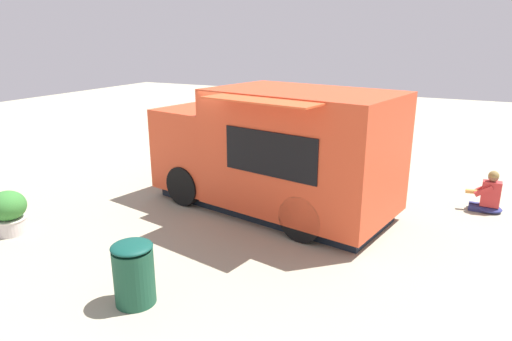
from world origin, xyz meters
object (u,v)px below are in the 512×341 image
food_truck (276,153)px  planter_flowering_near (229,148)px  planter_flowering_far (8,212)px  person_customer (489,196)px  trash_bin (134,273)px

food_truck → planter_flowering_near: (3.00, 2.82, -0.86)m
planter_flowering_near → planter_flowering_far: planter_flowering_far is taller
person_customer → planter_flowering_far: bearing=122.9°
person_customer → trash_bin: size_ratio=0.98×
planter_flowering_far → trash_bin: size_ratio=0.91×
food_truck → planter_flowering_far: size_ratio=6.58×
person_customer → trash_bin: trash_bin is taller
food_truck → planter_flowering_far: food_truck is taller
person_customer → planter_flowering_near: (1.18, 6.83, 0.01)m
trash_bin → food_truck: bearing=-4.2°
food_truck → planter_flowering_far: 5.14m
planter_flowering_near → planter_flowering_far: size_ratio=0.85×
planter_flowering_near → trash_bin: size_ratio=0.78×
planter_flowering_near → trash_bin: 7.46m
planter_flowering_near → trash_bin: bearing=-160.3°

